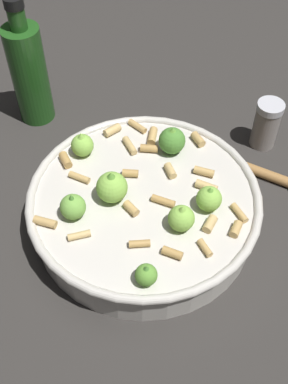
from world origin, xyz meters
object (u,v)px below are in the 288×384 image
at_px(pepper_shaker, 266,124).
at_px(olive_oil_bottle, 29,72).
at_px(cooking_pan, 144,205).
at_px(wooden_spoon, 251,169).

distance_m(pepper_shaker, olive_oil_bottle, 0.40).
bearing_deg(pepper_shaker, cooking_pan, -16.29).
distance_m(cooking_pan, olive_oil_bottle, 0.31).
bearing_deg(pepper_shaker, wooden_spoon, 11.97).
bearing_deg(cooking_pan, pepper_shaker, 163.71).
bearing_deg(wooden_spoon, pepper_shaker, -168.03).
height_order(olive_oil_bottle, wooden_spoon, olive_oil_bottle).
relative_size(pepper_shaker, wooden_spoon, 0.33).
bearing_deg(cooking_pan, wooden_spoon, 153.71).
distance_m(pepper_shaker, wooden_spoon, 0.08).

